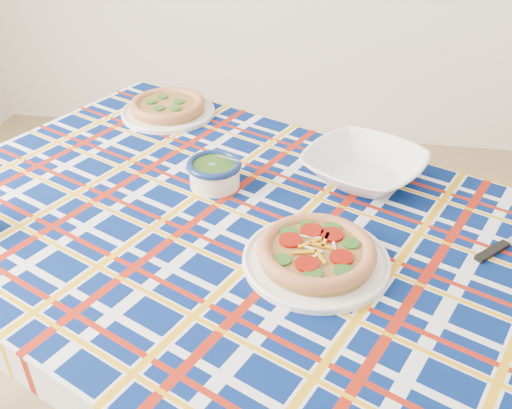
% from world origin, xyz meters
% --- Properties ---
extents(dining_table, '(1.75, 1.48, 0.70)m').
position_xyz_m(dining_table, '(-0.30, 0.17, 0.63)').
color(dining_table, brown).
rests_on(dining_table, floor).
extents(tablecloth, '(1.79, 1.52, 0.10)m').
position_xyz_m(tablecloth, '(-0.30, 0.17, 0.66)').
color(tablecloth, '#041854').
rests_on(tablecloth, dining_table).
extents(main_focaccia_plate, '(0.39, 0.39, 0.06)m').
position_xyz_m(main_focaccia_plate, '(-0.16, 0.08, 0.73)').
color(main_focaccia_plate, olive).
rests_on(main_focaccia_plate, tablecloth).
extents(pesto_bowl, '(0.16, 0.16, 0.08)m').
position_xyz_m(pesto_bowl, '(-0.41, 0.33, 0.74)').
color(pesto_bowl, '#1C390F').
rests_on(pesto_bowl, tablecloth).
extents(serving_bowl, '(0.36, 0.36, 0.07)m').
position_xyz_m(serving_bowl, '(-0.07, 0.41, 0.74)').
color(serving_bowl, white).
rests_on(serving_bowl, tablecloth).
extents(second_focaccia_plate, '(0.34, 0.34, 0.05)m').
position_xyz_m(second_focaccia_plate, '(-0.62, 0.68, 0.73)').
color(second_focaccia_plate, olive).
rests_on(second_focaccia_plate, tablecloth).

